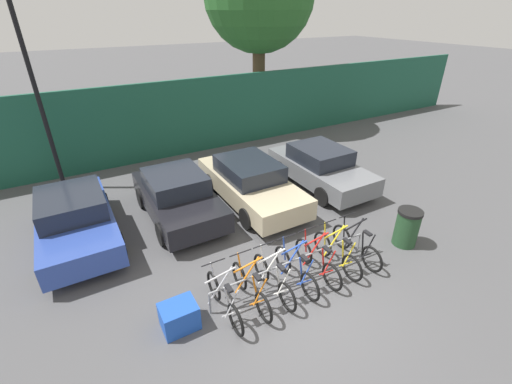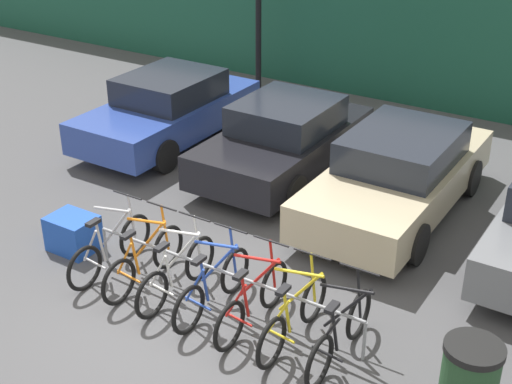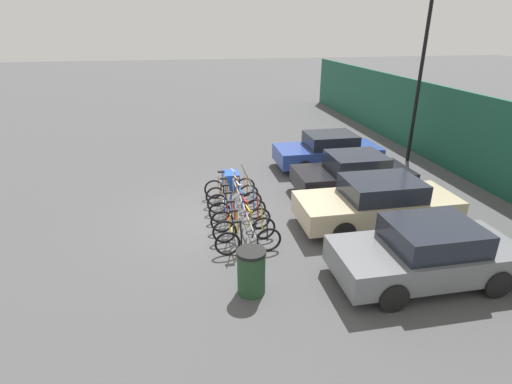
{
  "view_description": "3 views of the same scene",
  "coord_description": "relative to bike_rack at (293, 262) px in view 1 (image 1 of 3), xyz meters",
  "views": [
    {
      "loc": [
        -3.43,
        -4.2,
        5.6
      ],
      "look_at": [
        0.47,
        2.61,
        1.38
      ],
      "focal_mm": 24.0,
      "sensor_mm": 36.0,
      "label": 1
    },
    {
      "loc": [
        4.91,
        -5.72,
        5.7
      ],
      "look_at": [
        0.03,
        2.03,
        1.04
      ],
      "focal_mm": 50.0,
      "sensor_mm": 36.0,
      "label": 2
    },
    {
      "loc": [
        10.8,
        -0.93,
        5.37
      ],
      "look_at": [
        0.89,
        0.97,
        1.13
      ],
      "focal_mm": 28.0,
      "sensor_mm": 36.0,
      "label": 3
    }
  ],
  "objects": [
    {
      "name": "hoarding_wall",
      "position": [
        -0.34,
        8.82,
        1.06
      ],
      "size": [
        36.0,
        0.16,
        3.11
      ],
      "primitive_type": "cube",
      "color": "#19513D",
      "rests_on": "ground"
    },
    {
      "name": "bicycle_red",
      "position": [
        0.59,
        -0.15,
        -0.11
      ],
      "size": [
        0.68,
        1.71,
        1.05
      ],
      "rotation": [
        0.0,
        0.0,
        0.04
      ],
      "color": "black",
      "rests_on": "ground"
    },
    {
      "name": "bicycle_orange",
      "position": [
        -1.19,
        -0.15,
        -0.11
      ],
      "size": [
        0.68,
        1.71,
        1.05
      ],
      "rotation": [
        0.0,
        0.0,
        -0.02
      ],
      "color": "black",
      "rests_on": "ground"
    },
    {
      "name": "bicycle_yellow",
      "position": [
        1.18,
        -0.15,
        -0.11
      ],
      "size": [
        0.68,
        1.71,
        1.05
      ],
      "rotation": [
        0.0,
        0.0,
        -0.04
      ],
      "color": "black",
      "rests_on": "ground"
    },
    {
      "name": "car_blue",
      "position": [
        -4.14,
        4.12,
        0.2
      ],
      "size": [
        1.91,
        4.12,
        1.4
      ],
      "color": "#2D479E",
      "rests_on": "ground"
    },
    {
      "name": "ground_plane",
      "position": [
        -0.34,
        -0.68,
        -0.49
      ],
      "size": [
        120.0,
        120.0,
        0.0
      ],
      "primitive_type": "plane",
      "color": "#4C4C4F"
    },
    {
      "name": "trash_bin",
      "position": [
        3.4,
        -0.36,
        0.03
      ],
      "size": [
        0.63,
        0.63,
        1.03
      ],
      "color": "#234728",
      "rests_on": "ground"
    },
    {
      "name": "bicycle_blue",
      "position": [
        -0.03,
        -0.15,
        -0.11
      ],
      "size": [
        0.68,
        1.71,
        1.05
      ],
      "rotation": [
        0.0,
        0.0,
        0.04
      ],
      "color": "black",
      "rests_on": "ground"
    },
    {
      "name": "bike_rack",
      "position": [
        0.0,
        0.0,
        0.0
      ],
      "size": [
        4.18,
        0.04,
        0.57
      ],
      "color": "gray",
      "rests_on": "ground"
    },
    {
      "name": "bicycle_silver",
      "position": [
        -1.82,
        -0.15,
        -0.11
      ],
      "size": [
        0.68,
        1.71,
        1.05
      ],
      "rotation": [
        0.0,
        0.0,
        -0.0
      ],
      "color": "black",
      "rests_on": "ground"
    },
    {
      "name": "car_grey",
      "position": [
        3.66,
        3.55,
        0.2
      ],
      "size": [
        1.91,
        4.12,
        1.4
      ],
      "color": "slate",
      "rests_on": "ground"
    },
    {
      "name": "lamp_post",
      "position": [
        -4.32,
        7.82,
        3.14
      ],
      "size": [
        0.24,
        0.44,
        6.56
      ],
      "color": "black",
      "rests_on": "ground"
    },
    {
      "name": "cargo_crate",
      "position": [
        -2.72,
        -0.0,
        -0.22
      ],
      "size": [
        0.7,
        0.56,
        0.55
      ],
      "primitive_type": "cube",
      "color": "blue",
      "rests_on": "ground"
    },
    {
      "name": "car_black",
      "position": [
        -1.37,
        4.01,
        0.2
      ],
      "size": [
        1.91,
        3.9,
        1.4
      ],
      "color": "black",
      "rests_on": "ground"
    },
    {
      "name": "bicycle_black",
      "position": [
        1.82,
        -0.15,
        -0.11
      ],
      "size": [
        0.68,
        1.71,
        1.05
      ],
      "rotation": [
        0.0,
        0.0,
        0.07
      ],
      "color": "black",
      "rests_on": "ground"
    },
    {
      "name": "bicycle_white",
      "position": [
        -0.62,
        -0.15,
        -0.11
      ],
      "size": [
        0.68,
        1.71,
        1.05
      ],
      "rotation": [
        0.0,
        0.0,
        -0.06
      ],
      "color": "black",
      "rests_on": "ground"
    },
    {
      "name": "car_beige",
      "position": [
        0.94,
        3.73,
        0.2
      ],
      "size": [
        1.91,
        4.52,
        1.4
      ],
      "color": "#C1B28E",
      "rests_on": "ground"
    }
  ]
}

